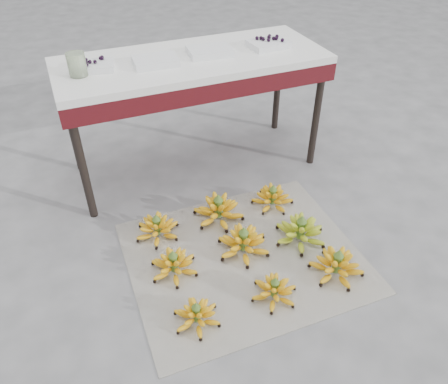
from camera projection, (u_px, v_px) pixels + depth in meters
name	position (u px, v px, depth m)	size (l,w,h in m)	color
ground	(256.00, 260.00, 2.42)	(60.00, 60.00, 0.00)	#5B5C5E
newspaper_mat	(244.00, 257.00, 2.43)	(1.25, 1.05, 0.01)	white
bunch_front_left	(197.00, 315.00, 2.07)	(0.27, 0.27, 0.14)	#FFB909
bunch_front_center	(274.00, 290.00, 2.18)	(0.29, 0.29, 0.14)	#FFB909
bunch_front_right	(337.00, 265.00, 2.30)	(0.36, 0.36, 0.17)	#FFB909
bunch_mid_left	(174.00, 265.00, 2.31)	(0.31, 0.31, 0.16)	#FFB909
bunch_mid_center	(243.00, 243.00, 2.43)	(0.34, 0.34, 0.18)	#FFB909
bunch_mid_right	(300.00, 232.00, 2.50)	(0.34, 0.34, 0.18)	#90AD1F
bunch_back_left	(157.00, 228.00, 2.54)	(0.33, 0.33, 0.16)	#FFB909
bunch_back_center	(218.00, 210.00, 2.65)	(0.40, 0.40, 0.19)	#FFB909
bunch_back_right	(272.00, 198.00, 2.76)	(0.32, 0.32, 0.16)	#FFB909
vendor_table	(192.00, 71.00, 2.73)	(1.67, 0.67, 0.80)	black
tray_far_left	(93.00, 66.00, 2.50)	(0.26, 0.21, 0.06)	silver
tray_left	(155.00, 61.00, 2.56)	(0.27, 0.20, 0.04)	silver
tray_right	(209.00, 51.00, 2.69)	(0.28, 0.21, 0.04)	silver
tray_far_right	(269.00, 44.00, 2.79)	(0.26, 0.20, 0.06)	silver
glass_jar	(77.00, 64.00, 2.40)	(0.10, 0.10, 0.13)	beige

